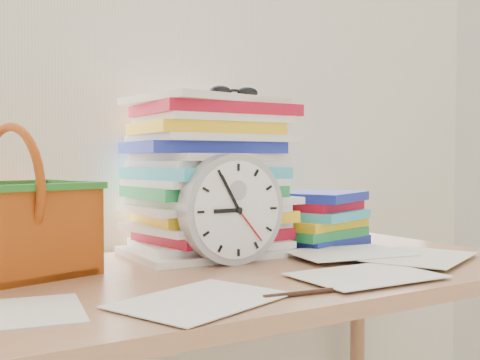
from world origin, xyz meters
TOP-DOWN VIEW (x-y plane):
  - curtain at (0.00, 1.98)m, footprint 2.40×0.01m
  - desk at (0.00, 1.60)m, footprint 1.40×0.70m
  - paper_stack at (0.07, 1.81)m, footprint 0.38×0.32m
  - clock at (0.05, 1.65)m, footprint 0.24×0.05m
  - sunglasses at (0.13, 1.78)m, footprint 0.16×0.14m
  - book_stack at (0.39, 1.77)m, footprint 0.33×0.29m
  - basket at (-0.39, 1.76)m, footprint 0.34×0.29m
  - pen at (-0.02, 1.33)m, footprint 0.13×0.02m
  - scattered_papers at (0.00, 1.60)m, footprint 1.26×0.42m

SIDE VIEW (x-z plane):
  - desk at x=0.00m, z-range 0.30..1.05m
  - pen at x=-0.02m, z-range 0.75..0.76m
  - scattered_papers at x=0.00m, z-range 0.75..0.77m
  - book_stack at x=0.39m, z-range 0.75..0.89m
  - clock at x=0.05m, z-range 0.75..0.99m
  - basket at x=-0.39m, z-range 0.75..1.04m
  - paper_stack at x=0.07m, z-range 0.75..1.12m
  - sunglasses at x=0.13m, z-range 1.12..1.16m
  - curtain at x=0.00m, z-range 0.05..2.55m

